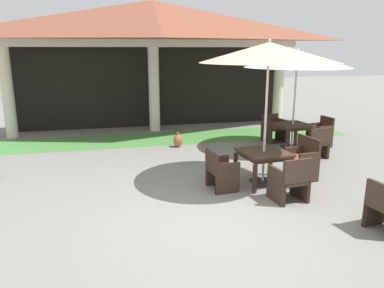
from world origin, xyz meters
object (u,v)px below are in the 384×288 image
at_px(patio_chair_mid_right_south, 314,143).
at_px(patio_chair_near_foreground_east, 303,160).
at_px(patio_chair_near_foreground_west, 221,171).
at_px(patio_chair_mid_right_north, 273,128).
at_px(patio_table_mid_right, 293,127).
at_px(patio_chair_near_foreground_south, 290,180).
at_px(patio_umbrella_near_foreground, 269,53).
at_px(patio_chair_mid_right_east, 320,133).
at_px(terracotta_urn, 178,141).
at_px(patio_umbrella_mid_right, 297,60).
at_px(patio_table_near_foreground, 264,156).

bearing_deg(patio_chair_mid_right_south, patio_chair_near_foreground_east, -135.85).
distance_m(patio_chair_near_foreground_west, patio_chair_mid_right_north, 4.49).
bearing_deg(patio_chair_mid_right_south, patio_table_mid_right, 90.00).
relative_size(patio_chair_near_foreground_south, patio_chair_mid_right_north, 1.06).
bearing_deg(patio_chair_near_foreground_south, patio_chair_mid_right_north, 62.48).
distance_m(patio_umbrella_near_foreground, patio_chair_mid_right_east, 4.51).
xyz_separation_m(patio_chair_near_foreground_south, patio_chair_near_foreground_west, (-1.06, 0.87, -0.01)).
xyz_separation_m(patio_chair_mid_right_east, terracotta_urn, (-4.08, 0.85, -0.21)).
distance_m(patio_umbrella_mid_right, patio_chair_mid_right_south, 2.31).
relative_size(patio_table_mid_right, patio_chair_mid_right_north, 1.26).
relative_size(patio_chair_near_foreground_east, patio_chair_mid_right_east, 1.05).
relative_size(patio_table_mid_right, patio_chair_mid_right_east, 1.21).
distance_m(patio_chair_near_foreground_south, patio_chair_mid_right_east, 4.52).
xyz_separation_m(patio_chair_mid_right_east, patio_chair_mid_right_south, (-0.85, -1.09, -0.01)).
xyz_separation_m(patio_table_mid_right, patio_umbrella_mid_right, (0.00, -0.00, 1.87)).
distance_m(patio_chair_mid_right_east, patio_chair_mid_right_north, 1.38).
height_order(patio_chair_near_foreground_west, patio_chair_mid_right_south, patio_chair_mid_right_south).
distance_m(patio_chair_near_foreground_east, terracotta_urn, 3.94).
height_order(patio_chair_near_foreground_west, patio_chair_near_foreground_east, patio_chair_near_foreground_east).
distance_m(patio_chair_near_foreground_south, patio_chair_mid_right_south, 3.14).
xyz_separation_m(patio_umbrella_mid_right, terracotta_urn, (-3.11, 0.97, -2.30)).
relative_size(patio_chair_mid_right_south, terracotta_urn, 1.85).
bearing_deg(patio_table_mid_right, patio_chair_near_foreground_south, -118.64).
height_order(patio_umbrella_near_foreground, patio_table_mid_right, patio_umbrella_near_foreground).
height_order(patio_chair_near_foreground_west, patio_chair_mid_right_north, patio_chair_mid_right_north).
relative_size(patio_chair_near_foreground_west, terracotta_urn, 1.79).
bearing_deg(patio_chair_near_foreground_east, patio_table_near_foreground, 90.00).
xyz_separation_m(patio_umbrella_near_foreground, patio_chair_mid_right_east, (2.93, 2.56, -2.29)).
relative_size(patio_chair_near_foreground_east, terracotta_urn, 2.01).
relative_size(patio_table_near_foreground, patio_umbrella_near_foreground, 0.35).
height_order(patio_chair_mid_right_north, terracotta_urn, patio_chair_mid_right_north).
relative_size(patio_chair_mid_right_east, terracotta_urn, 1.92).
distance_m(patio_table_mid_right, patio_chair_mid_right_east, 1.00).
xyz_separation_m(patio_chair_near_foreground_south, patio_chair_mid_right_east, (2.83, 3.53, -0.00)).
bearing_deg(patio_chair_near_foreground_west, patio_chair_mid_right_east, 118.52).
distance_m(patio_table_mid_right, patio_chair_mid_right_north, 1.00).
bearing_deg(patio_table_near_foreground, patio_chair_mid_right_north, 61.57).
distance_m(patio_table_mid_right, terracotta_urn, 3.29).
bearing_deg(patio_chair_mid_right_north, patio_umbrella_mid_right, 90.00).
xyz_separation_m(patio_chair_near_foreground_south, patio_table_mid_right, (1.86, 3.41, 0.22)).
relative_size(patio_chair_near_foreground_west, patio_table_mid_right, 0.77).
xyz_separation_m(patio_chair_near_foreground_south, patio_chair_near_foreground_east, (0.87, 1.07, 0.02)).
xyz_separation_m(patio_table_near_foreground, patio_table_mid_right, (1.96, 2.44, 0.01)).
xyz_separation_m(patio_table_near_foreground, patio_chair_near_foreground_east, (0.97, 0.10, -0.19)).
relative_size(patio_chair_near_foreground_east, patio_table_mid_right, 0.87).
bearing_deg(terracotta_urn, patio_chair_mid_right_east, -11.78).
bearing_deg(patio_chair_mid_right_east, patio_chair_near_foreground_west, 117.36).
height_order(patio_chair_near_foreground_south, patio_chair_near_foreground_west, patio_chair_near_foreground_south).
relative_size(patio_umbrella_near_foreground, patio_chair_mid_right_north, 3.61).
xyz_separation_m(patio_table_mid_right, terracotta_urn, (-3.11, 0.97, -0.44)).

